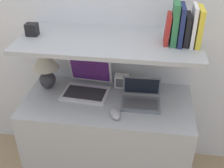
{
  "coord_description": "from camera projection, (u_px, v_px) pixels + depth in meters",
  "views": [
    {
      "loc": [
        0.26,
        -1.3,
        1.91
      ],
      "look_at": [
        0.03,
        0.28,
        0.89
      ],
      "focal_mm": 45.0,
      "sensor_mm": 36.0,
      "label": 1
    }
  ],
  "objects": [
    {
      "name": "wall_back",
      "position": [
        114.0,
        22.0,
        2.03
      ],
      "size": [
        6.0,
        0.05,
        2.4
      ],
      "color": "silver",
      "rests_on": "ground_plane"
    },
    {
      "name": "desk",
      "position": [
        108.0,
        140.0,
        2.18
      ],
      "size": [
        1.18,
        0.57,
        0.75
      ],
      "color": "#999EA3",
      "rests_on": "ground_plane"
    },
    {
      "name": "back_riser",
      "position": [
        113.0,
        96.0,
        2.32
      ],
      "size": [
        1.18,
        0.04,
        1.16
      ],
      "color": "silver",
      "rests_on": "ground_plane"
    },
    {
      "name": "shelf",
      "position": [
        109.0,
        42.0,
        1.81
      ],
      "size": [
        1.18,
        0.51,
        0.03
      ],
      "color": "#999EA3",
      "rests_on": "back_riser"
    },
    {
      "name": "table_lamp",
      "position": [
        45.0,
        64.0,
        2.03
      ],
      "size": [
        0.19,
        0.19,
        0.31
      ],
      "color": "#2D2D33",
      "rests_on": "desk"
    },
    {
      "name": "laptop_large",
      "position": [
        87.0,
        86.0,
        2.05
      ],
      "size": [
        0.35,
        0.31,
        0.23
      ],
      "color": "silver",
      "rests_on": "desk"
    },
    {
      "name": "laptop_small",
      "position": [
        141.0,
        98.0,
        1.93
      ],
      "size": [
        0.27,
        0.22,
        0.17
      ],
      "color": "slate",
      "rests_on": "desk"
    },
    {
      "name": "computer_mouse",
      "position": [
        115.0,
        114.0,
        1.82
      ],
      "size": [
        0.1,
        0.13,
        0.04
      ],
      "color": "#99999E",
      "rests_on": "desk"
    },
    {
      "name": "router_box",
      "position": [
        122.0,
        81.0,
        2.11
      ],
      "size": [
        0.1,
        0.07,
        0.1
      ],
      "color": "white",
      "rests_on": "desk"
    },
    {
      "name": "book_yellow",
      "position": [
        199.0,
        27.0,
        1.67
      ],
      "size": [
        0.03,
        0.17,
        0.23
      ],
      "color": "gold",
      "rests_on": "shelf"
    },
    {
      "name": "book_white",
      "position": [
        193.0,
        26.0,
        1.68
      ],
      "size": [
        0.02,
        0.16,
        0.24
      ],
      "color": "silver",
      "rests_on": "shelf"
    },
    {
      "name": "book_black",
      "position": [
        187.0,
        29.0,
        1.69
      ],
      "size": [
        0.03,
        0.14,
        0.19
      ],
      "color": "black",
      "rests_on": "shelf"
    },
    {
      "name": "book_navy",
      "position": [
        181.0,
        25.0,
        1.68
      ],
      "size": [
        0.03,
        0.17,
        0.24
      ],
      "color": "navy",
      "rests_on": "shelf"
    },
    {
      "name": "book_green",
      "position": [
        175.0,
        23.0,
        1.68
      ],
      "size": [
        0.04,
        0.15,
        0.26
      ],
      "color": "#2D7042",
      "rests_on": "shelf"
    },
    {
      "name": "book_red",
      "position": [
        167.0,
        29.0,
        1.71
      ],
      "size": [
        0.03,
        0.13,
        0.19
      ],
      "color": "#A82823",
      "rests_on": "shelf"
    },
    {
      "name": "shelf_gadget",
      "position": [
        32.0,
        30.0,
        1.84
      ],
      "size": [
        0.08,
        0.06,
        0.08
      ],
      "color": "black",
      "rests_on": "shelf"
    }
  ]
}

